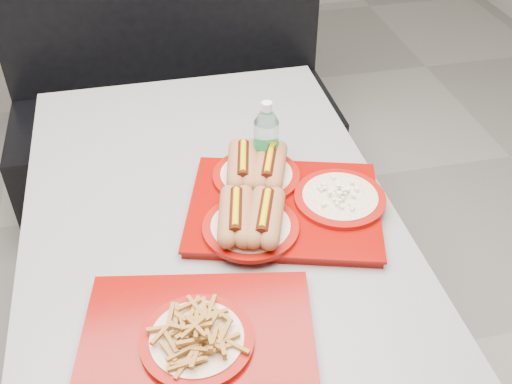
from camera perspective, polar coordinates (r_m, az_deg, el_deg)
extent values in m
cylinder|color=black|center=(2.02, -3.31, -17.80)|extent=(0.52, 0.52, 0.05)
cylinder|color=black|center=(1.74, -3.75, -11.42)|extent=(0.11, 0.11, 0.66)
cube|color=black|center=(1.50, -4.27, -3.53)|extent=(0.92, 1.42, 0.01)
cube|color=gray|center=(1.48, -4.31, -2.82)|extent=(0.90, 1.40, 0.04)
cube|color=black|center=(2.59, -7.34, 3.71)|extent=(1.30, 0.55, 0.45)
cube|color=black|center=(2.53, -9.10, 17.50)|extent=(1.30, 0.10, 1.10)
cube|color=#800703|center=(1.47, 2.69, -1.68)|extent=(0.53, 0.46, 0.02)
cube|color=#800703|center=(1.46, 2.71, -1.29)|extent=(0.54, 0.48, 0.01)
cylinder|color=#900B04|center=(1.38, -0.52, -3.40)|extent=(0.22, 0.22, 0.01)
cylinder|color=white|center=(1.38, -0.52, -3.20)|extent=(0.18, 0.18, 0.01)
cylinder|color=#900B04|center=(1.53, 0.03, 1.55)|extent=(0.22, 0.22, 0.01)
cylinder|color=white|center=(1.53, 0.03, 1.74)|extent=(0.18, 0.18, 0.01)
cylinder|color=#900B04|center=(1.48, 8.00, -0.59)|extent=(0.22, 0.22, 0.01)
cylinder|color=white|center=(1.47, 8.02, -0.39)|extent=(0.18, 0.18, 0.01)
cube|color=#800703|center=(1.20, -5.56, -14.51)|extent=(0.50, 0.42, 0.02)
cube|color=#800703|center=(1.19, -5.60, -14.15)|extent=(0.51, 0.43, 0.01)
cylinder|color=#900B04|center=(1.18, -5.63, -13.86)|extent=(0.22, 0.22, 0.01)
cylinder|color=white|center=(1.17, -5.65, -13.68)|extent=(0.18, 0.18, 0.00)
cylinder|color=silver|center=(1.56, 0.97, 4.26)|extent=(0.06, 0.06, 0.16)
cylinder|color=#1B6F33|center=(1.56, 0.97, 4.02)|extent=(0.07, 0.07, 0.04)
cone|color=silver|center=(1.50, 1.01, 7.24)|extent=(0.06, 0.06, 0.04)
cylinder|color=silver|center=(1.49, 1.02, 8.16)|extent=(0.03, 0.03, 0.02)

